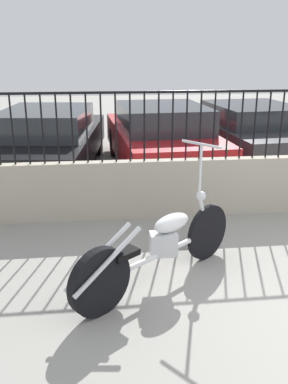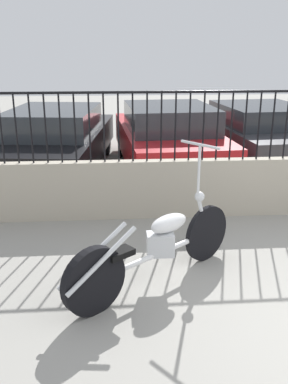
# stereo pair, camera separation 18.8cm
# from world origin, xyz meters

# --- Properties ---
(low_wall) EXTENTS (9.41, 0.18, 0.84)m
(low_wall) POSITION_xyz_m (0.00, 2.75, 0.42)
(low_wall) COLOR #B2A893
(low_wall) RESTS_ON ground_plane
(fence_railing) EXTENTS (9.41, 0.04, 0.96)m
(fence_railing) POSITION_xyz_m (0.00, 2.75, 1.47)
(fence_railing) COLOR black
(fence_railing) RESTS_ON low_wall
(motorcycle_white) EXTENTS (1.85, 1.48, 1.41)m
(motorcycle_white) POSITION_xyz_m (-1.80, 0.81, 0.41)
(motorcycle_white) COLOR black
(motorcycle_white) RESTS_ON ground_plane
(car_black) EXTENTS (2.23, 4.69, 1.26)m
(car_black) POSITION_xyz_m (-3.24, 5.36, 0.64)
(car_black) COLOR black
(car_black) RESTS_ON ground_plane
(car_red) EXTENTS (1.98, 4.30, 1.32)m
(car_red) POSITION_xyz_m (-1.05, 5.23, 0.67)
(car_red) COLOR black
(car_red) RESTS_ON ground_plane
(car_dark_grey) EXTENTS (2.19, 4.47, 1.24)m
(car_dark_grey) POSITION_xyz_m (0.95, 5.81, 0.64)
(car_dark_grey) COLOR black
(car_dark_grey) RESTS_ON ground_plane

